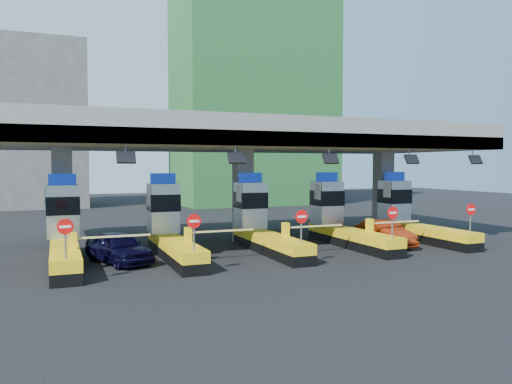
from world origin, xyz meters
name	(u,v)px	position (x,y,z in m)	size (l,w,h in m)	color
ground	(262,250)	(0.00, 0.00, 0.00)	(120.00, 120.00, 0.00)	black
toll_canopy	(244,139)	(0.00, 2.87, 6.13)	(28.00, 12.09, 7.00)	slate
toll_lane_far_left	(64,233)	(-10.00, 0.28, 1.40)	(4.43, 8.00, 4.16)	black
toll_lane_left	(169,228)	(-5.00, 0.28, 1.40)	(4.43, 8.00, 4.16)	black
toll_lane_center	(260,224)	(0.00, 0.28, 1.40)	(4.43, 8.00, 4.16)	black
toll_lane_right	(340,220)	(5.00, 0.28, 1.40)	(4.43, 8.00, 4.16)	black
toll_lane_far_right	(410,217)	(10.00, 0.28, 1.40)	(4.43, 8.00, 4.16)	black
bg_building_scaffold	(252,88)	(12.00, 32.00, 14.00)	(18.00, 12.00, 28.00)	#1E5926
bg_building_concrete	(19,125)	(-14.00, 36.00, 9.00)	(14.00, 10.00, 18.00)	#4C4C49
van	(119,247)	(-7.63, -0.86, 0.73)	(1.73, 4.31, 1.47)	black
red_car	(385,233)	(7.00, -1.30, 0.72)	(1.53, 4.38, 1.44)	maroon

